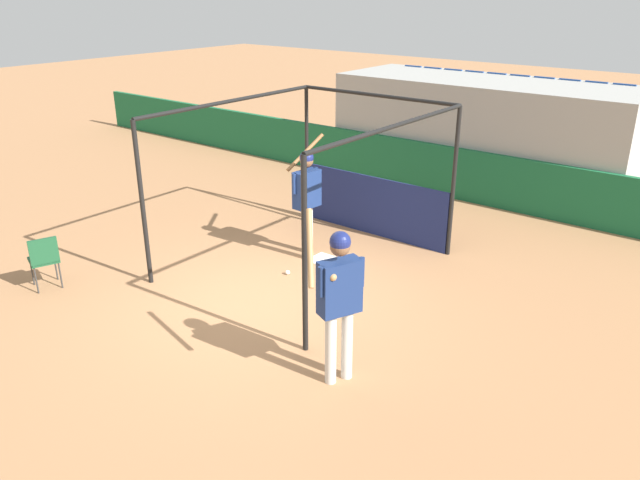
{
  "coord_description": "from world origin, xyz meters",
  "views": [
    {
      "loc": [
        5.61,
        -5.69,
        4.26
      ],
      "look_at": [
        0.73,
        0.5,
        1.01
      ],
      "focal_mm": 35.0,
      "sensor_mm": 36.0,
      "label": 1
    }
  ],
  "objects": [
    {
      "name": "bleacher_section",
      "position": [
        0.0,
        7.34,
        1.18
      ],
      "size": [
        6.5,
        2.4,
        2.37
      ],
      "color": "#9E9E99",
      "rests_on": "ground"
    },
    {
      "name": "batting_cage",
      "position": [
        -0.25,
        2.48,
        1.17
      ],
      "size": [
        3.16,
        3.87,
        2.54
      ],
      "color": "black",
      "rests_on": "ground"
    },
    {
      "name": "home_plate",
      "position": [
        -0.2,
        1.77,
        0.01
      ],
      "size": [
        0.44,
        0.44,
        0.02
      ],
      "color": "white",
      "rests_on": "ground"
    },
    {
      "name": "outfield_wall",
      "position": [
        0.0,
        6.08,
        0.55
      ],
      "size": [
        24.0,
        0.12,
        1.09
      ],
      "color": "#196038",
      "rests_on": "ground"
    },
    {
      "name": "folding_chair",
      "position": [
        -2.82,
        -1.61,
        0.52
      ],
      "size": [
        0.51,
        0.51,
        0.84
      ],
      "rotation": [
        0.0,
        0.0,
        1.24
      ],
      "color": "#194C2D",
      "rests_on": "ground"
    },
    {
      "name": "baseball",
      "position": [
        -0.31,
        0.99,
        0.04
      ],
      "size": [
        0.07,
        0.07,
        0.07
      ],
      "color": "white",
      "rests_on": "ground"
    },
    {
      "name": "player_batter",
      "position": [
        -0.56,
        1.78,
        1.1
      ],
      "size": [
        0.53,
        0.95,
        1.95
      ],
      "rotation": [
        0.0,
        0.0,
        1.48
      ],
      "color": "silver",
      "rests_on": "ground"
    },
    {
      "name": "ground_plane",
      "position": [
        0.0,
        0.0,
        0.0
      ],
      "size": [
        60.0,
        60.0,
        0.0
      ],
      "primitive_type": "plane",
      "color": "#A8754C"
    },
    {
      "name": "player_waiting",
      "position": [
        2.01,
        -0.79,
        1.13
      ],
      "size": [
        0.54,
        0.81,
        2.09
      ],
      "rotation": [
        0.0,
        0.0,
        -1.98
      ],
      "color": "silver",
      "rests_on": "ground"
    }
  ]
}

